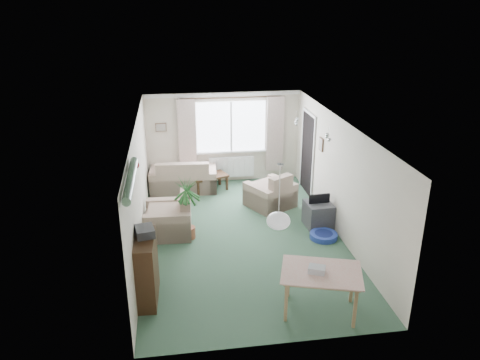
{
  "coord_description": "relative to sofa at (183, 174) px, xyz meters",
  "views": [
    {
      "loc": [
        -1.31,
        -8.49,
        4.62
      ],
      "look_at": [
        0.0,
        0.3,
        1.15
      ],
      "focal_mm": 35.0,
      "sensor_mm": 36.0,
      "label": 1
    }
  ],
  "objects": [
    {
      "name": "sofa",
      "position": [
        0.0,
        0.0,
        0.0
      ],
      "size": [
        1.73,
        1.0,
        0.84
      ],
      "primitive_type": "cube",
      "rotation": [
        0.0,
        0.0,
        3.07
      ],
      "color": "beige",
      "rests_on": "ground"
    },
    {
      "name": "window",
      "position": [
        1.3,
        0.48,
        1.08
      ],
      "size": [
        1.8,
        0.03,
        1.3
      ],
      "primitive_type": "cube",
      "color": "white"
    },
    {
      "name": "radiator",
      "position": [
        1.3,
        0.44,
        -0.02
      ],
      "size": [
        1.2,
        0.1,
        0.55
      ],
      "primitive_type": "cube",
      "color": "white"
    },
    {
      "name": "wall_picture_right",
      "position": [
        3.08,
        -1.55,
        1.13
      ],
      "size": [
        0.03,
        0.24,
        0.3
      ],
      "primitive_type": "cube",
      "color": "brown"
    },
    {
      "name": "pet_bed",
      "position": [
        2.75,
        -3.05,
        -0.36
      ],
      "size": [
        0.69,
        0.69,
        0.11
      ],
      "primitive_type": "cylinder",
      "rotation": [
        0.0,
        0.0,
        -0.27
      ],
      "color": "#22539D",
      "rests_on": "ground"
    },
    {
      "name": "photo_frame",
      "position": [
        0.69,
        -0.17,
        0.07
      ],
      "size": [
        0.12,
        0.05,
        0.16
      ],
      "primitive_type": "cube",
      "rotation": [
        0.0,
        0.0,
        -0.3
      ],
      "color": "brown",
      "rests_on": "coffee_table"
    },
    {
      "name": "tinsel_garland",
      "position": [
        -0.82,
        -5.05,
        1.86
      ],
      "size": [
        1.6,
        1.6,
        0.12
      ],
      "primitive_type": "cylinder",
      "color": "#196626"
    },
    {
      "name": "gift_box",
      "position": [
        1.85,
        -5.36,
        0.34
      ],
      "size": [
        0.3,
        0.27,
        0.12
      ],
      "primitive_type": "cube",
      "rotation": [
        0.0,
        0.0,
        -0.42
      ],
      "color": "#B8B9C3",
      "rests_on": "dining_table"
    },
    {
      "name": "armchair_left",
      "position": [
        -0.4,
        -2.34,
        0.03
      ],
      "size": [
        0.99,
        1.04,
        0.89
      ],
      "primitive_type": "cube",
      "rotation": [
        0.0,
        0.0,
        -1.62
      ],
      "color": "beige",
      "rests_on": "ground"
    },
    {
      "name": "bauble_cluster_a",
      "position": [
        2.4,
        -1.85,
        1.8
      ],
      "size": [
        0.2,
        0.2,
        0.2
      ],
      "primitive_type": "sphere",
      "color": "silver"
    },
    {
      "name": "hifi_box",
      "position": [
        -0.73,
        -4.53,
        0.77
      ],
      "size": [
        0.34,
        0.4,
        0.14
      ],
      "primitive_type": "cube",
      "rotation": [
        0.0,
        0.0,
        0.2
      ],
      "color": "#333337",
      "rests_on": "bookshelf"
    },
    {
      "name": "armchair_corner",
      "position": [
        1.99,
        -1.31,
        0.01
      ],
      "size": [
        1.28,
        1.26,
        0.86
      ],
      "primitive_type": "cube",
      "rotation": [
        0.0,
        0.0,
        3.66
      ],
      "color": "beige",
      "rests_on": "ground"
    },
    {
      "name": "wall_picture_back",
      "position": [
        -0.5,
        0.48,
        1.13
      ],
      "size": [
        0.28,
        0.03,
        0.22
      ],
      "primitive_type": "cube",
      "color": "brown"
    },
    {
      "name": "bookshelf",
      "position": [
        -0.74,
        -4.62,
        0.14
      ],
      "size": [
        0.34,
        0.92,
        1.11
      ],
      "primitive_type": "cube",
      "rotation": [
        0.0,
        0.0,
        -0.04
      ],
      "color": "black",
      "rests_on": "ground"
    },
    {
      "name": "curtain_rod",
      "position": [
        1.3,
        0.4,
        1.85
      ],
      "size": [
        2.6,
        0.03,
        0.03
      ],
      "primitive_type": "cube",
      "color": "black"
    },
    {
      "name": "tv_cube",
      "position": [
        2.8,
        -2.49,
        -0.15
      ],
      "size": [
        0.58,
        0.63,
        0.54
      ],
      "primitive_type": "cube",
      "rotation": [
        0.0,
        0.0,
        0.06
      ],
      "color": "#35353A",
      "rests_on": "ground"
    },
    {
      "name": "ground",
      "position": [
        1.1,
        -2.75,
        -0.42
      ],
      "size": [
        6.5,
        6.5,
        0.0
      ],
      "primitive_type": "plane",
      "color": "#32543F"
    },
    {
      "name": "dining_table",
      "position": [
        1.93,
        -5.35,
        -0.07
      ],
      "size": [
        1.29,
        1.04,
        0.7
      ],
      "primitive_type": "cube",
      "rotation": [
        0.0,
        0.0,
        -0.3
      ],
      "color": "#A38058",
      "rests_on": "ground"
    },
    {
      "name": "coffee_table",
      "position": [
        0.65,
        -0.13,
        -0.21
      ],
      "size": [
        1.03,
        0.8,
        0.41
      ],
      "primitive_type": "cube",
      "rotation": [
        0.0,
        0.0,
        0.37
      ],
      "color": "black",
      "rests_on": "ground"
    },
    {
      "name": "bauble_cluster_b",
      "position": [
        2.7,
        -3.05,
        1.8
      ],
      "size": [
        0.2,
        0.2,
        0.2
      ],
      "primitive_type": "sphere",
      "color": "silver"
    },
    {
      "name": "doorway",
      "position": [
        3.08,
        -0.55,
        0.58
      ],
      "size": [
        0.03,
        0.95,
        2.0
      ],
      "primitive_type": "cube",
      "color": "black"
    },
    {
      "name": "curtain_left",
      "position": [
        0.15,
        0.38,
        0.85
      ],
      "size": [
        0.45,
        0.08,
        2.0
      ],
      "primitive_type": "cube",
      "color": "beige"
    },
    {
      "name": "pendant_lamp",
      "position": [
        1.3,
        -5.05,
        1.06
      ],
      "size": [
        0.36,
        0.36,
        0.36
      ],
      "primitive_type": "sphere",
      "color": "white"
    },
    {
      "name": "houseplant",
      "position": [
        0.01,
        -2.63,
        0.24
      ],
      "size": [
        0.67,
        0.67,
        1.32
      ],
      "primitive_type": "cylinder",
      "rotation": [
        0.0,
        0.0,
        -0.2
      ],
      "color": "#246121",
      "rests_on": "ground"
    },
    {
      "name": "curtain_right",
      "position": [
        2.45,
        0.38,
        0.85
      ],
      "size": [
        0.45,
        0.08,
        2.0
      ],
      "primitive_type": "cube",
      "color": "beige"
    }
  ]
}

